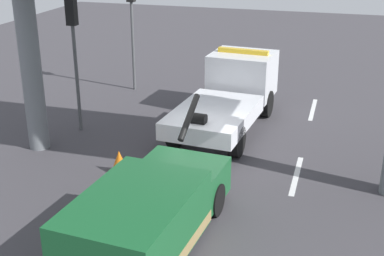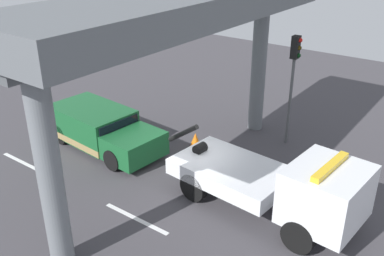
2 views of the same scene
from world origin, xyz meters
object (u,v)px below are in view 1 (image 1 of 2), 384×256
object	(u,v)px
towed_van_green	(148,216)
traffic_light_near	(74,36)
tow_truck_white	(231,92)
traffic_light_far	(132,11)
traffic_cone_orange	(119,162)

from	to	relation	value
towed_van_green	traffic_light_near	world-z (taller)	traffic_light_near
tow_truck_white	traffic_light_far	size ratio (longest dim) A/B	1.56
traffic_light_near	traffic_light_far	bearing A→B (deg)	0.00
towed_van_green	traffic_light_near	bearing A→B (deg)	38.79
towed_van_green	traffic_cone_orange	world-z (taller)	towed_van_green
towed_van_green	traffic_light_far	world-z (taller)	traffic_light_far
tow_truck_white	traffic_light_far	distance (m)	6.16
traffic_light_far	traffic_cone_orange	bearing A→B (deg)	-160.70
tow_truck_white	towed_van_green	world-z (taller)	tow_truck_white
towed_van_green	traffic_cone_orange	size ratio (longest dim) A/B	7.57
traffic_light_near	traffic_light_far	size ratio (longest dim) A/B	0.98
traffic_light_far	traffic_cone_orange	world-z (taller)	traffic_light_far
traffic_light_far	traffic_cone_orange	size ratio (longest dim) A/B	6.63
towed_van_green	traffic_light_far	bearing A→B (deg)	23.81
traffic_light_near	traffic_cone_orange	xyz separation A→B (m)	(-2.83, -2.74, -3.00)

